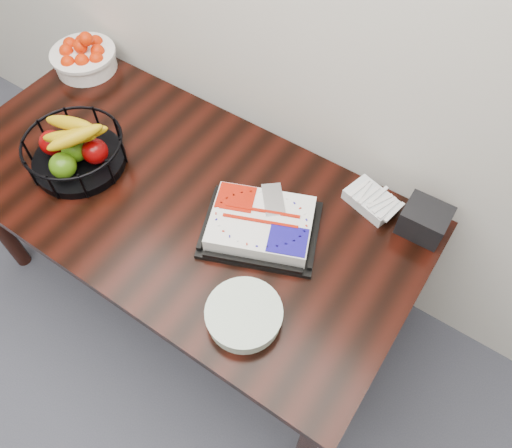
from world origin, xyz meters
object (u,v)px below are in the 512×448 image
Objects in this scene: tangerine_bowl at (83,54)px; plate_stack at (244,315)px; table at (180,207)px; cake_tray at (261,225)px; fruit_basket at (75,149)px; napkin_box at (424,220)px.

tangerine_bowl reaches higher than plate_stack.
table is 3.76× the size of cake_tray.
table is 0.44m from fruit_basket.
tangerine_bowl is at bearing -179.04° from napkin_box.
tangerine_bowl is 1.57m from napkin_box.
tangerine_bowl is at bearing 154.82° from plate_stack.
fruit_basket is at bearing -47.77° from tangerine_bowl.
napkin_box reaches higher than plate_stack.
plate_stack is (0.14, -0.30, -0.01)m from cake_tray.
cake_tray is 0.55m from napkin_box.
fruit_basket reaches higher than tangerine_bowl.
table is at bearing 13.56° from fruit_basket.
table is at bearing -22.70° from tangerine_bowl.
napkin_box reaches higher than table.
fruit_basket is at bearing 168.87° from plate_stack.
cake_tray is at bearing 9.90° from fruit_basket.
fruit_basket reaches higher than cake_tray.
plate_stack is (0.88, -0.17, -0.05)m from fruit_basket.
tangerine_bowl is at bearing 157.30° from table.
table is 6.42× the size of tangerine_bowl.
napkin_box is (0.32, 0.62, 0.02)m from plate_stack.
tangerine_bowl is 1.39m from plate_stack.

